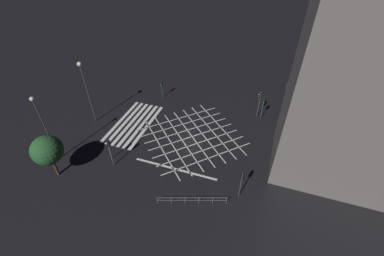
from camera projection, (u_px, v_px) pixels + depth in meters
ground_plane at (192, 137)px, 36.69m from camera, size 200.00×200.00×0.00m
road_markings at (159, 131)px, 37.69m from camera, size 16.20×20.00×0.01m
traffic_light_sw_main at (162, 85)px, 43.25m from camera, size 0.39×0.36×3.33m
traffic_light_nw_main at (263, 104)px, 38.28m from camera, size 0.39×0.36×3.83m
traffic_light_se_main at (110, 147)px, 30.61m from camera, size 0.39×0.36×4.20m
traffic_light_nw_cross at (259, 99)px, 38.51m from camera, size 0.36×0.39×4.46m
traffic_light_se_cross at (109, 146)px, 31.76m from camera, size 0.36×0.39×3.24m
traffic_light_ne_main at (242, 179)px, 27.13m from camera, size 0.39×0.36×3.89m
street_lamp_east at (83, 78)px, 34.97m from camera, size 0.62×0.62×9.68m
street_lamp_west at (315, 133)px, 29.26m from camera, size 0.47×0.47×7.67m
street_lamp_far at (41, 119)px, 29.30m from camera, size 0.50×0.50×9.37m
street_tree_near at (47, 150)px, 28.74m from camera, size 3.45×3.45×5.76m
street_tree_far at (297, 88)px, 38.84m from camera, size 3.33×3.33×5.94m
pedestrian_railing at (192, 200)px, 27.62m from camera, size 2.47×7.12×1.05m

